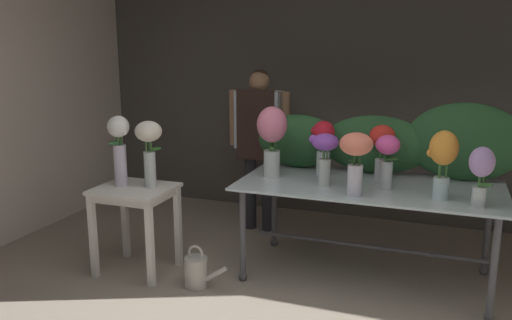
{
  "coord_description": "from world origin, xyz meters",
  "views": [
    {
      "loc": [
        1.05,
        -2.4,
        1.89
      ],
      "look_at": [
        -0.38,
        1.45,
        0.96
      ],
      "focal_mm": 37.23,
      "sensor_mm": 36.0,
      "label": 1
    }
  ],
  "objects": [
    {
      "name": "vase_violet_stock",
      "position": [
        0.17,
        1.51,
        1.06
      ],
      "size": [
        0.23,
        0.21,
        0.41
      ],
      "color": "silver",
      "rests_on": "display_table_glass"
    },
    {
      "name": "vase_coral_snapdragons",
      "position": [
        0.43,
        1.32,
        1.09
      ],
      "size": [
        0.24,
        0.24,
        0.46
      ],
      "color": "silver",
      "rests_on": "display_table_glass"
    },
    {
      "name": "vase_white_roses_tall",
      "position": [
        -1.44,
        1.14,
        1.05
      ],
      "size": [
        0.18,
        0.18,
        0.58
      ],
      "color": "silver",
      "rests_on": "side_table_white"
    },
    {
      "name": "florist",
      "position": [
        -0.71,
        2.45,
        1.0
      ],
      "size": [
        0.63,
        0.24,
        1.61
      ],
      "color": "#232328",
      "rests_on": "ground"
    },
    {
      "name": "ground_plane",
      "position": [
        0.0,
        1.63,
        0.0
      ],
      "size": [
        7.49,
        7.49,
        0.0
      ],
      "primitive_type": "plane",
      "color": "gray"
    },
    {
      "name": "vase_lilac_lilies",
      "position": [
        1.27,
        1.34,
        1.04
      ],
      "size": [
        0.17,
        0.17,
        0.42
      ],
      "color": "silver",
      "rests_on": "display_table_glass"
    },
    {
      "name": "vase_crimson_carnations",
      "position": [
        0.07,
        1.82,
        1.06
      ],
      "size": [
        0.2,
        0.18,
        0.46
      ],
      "color": "silver",
      "rests_on": "display_table_glass"
    },
    {
      "name": "wall_left",
      "position": [
        -2.88,
        1.63,
        1.45
      ],
      "size": [
        0.12,
        3.37,
        2.9
      ],
      "primitive_type": "cube",
      "color": "beige",
      "rests_on": "ground"
    },
    {
      "name": "vase_sunset_tulips",
      "position": [
        1.02,
        1.44,
        1.09
      ],
      "size": [
        0.21,
        0.2,
        0.49
      ],
      "color": "silver",
      "rests_on": "display_table_glass"
    },
    {
      "name": "watering_can",
      "position": [
        -0.72,
        1.04,
        0.13
      ],
      "size": [
        0.35,
        0.18,
        0.34
      ],
      "color": "#B7B2A8",
      "rests_on": "ground"
    },
    {
      "name": "vase_fuchsia_ranunculus",
      "position": [
        0.63,
        1.57,
        1.05
      ],
      "size": [
        0.18,
        0.18,
        0.42
      ],
      "color": "silver",
      "rests_on": "display_table_glass"
    },
    {
      "name": "side_table_white",
      "position": [
        -1.32,
        1.14,
        0.61
      ],
      "size": [
        0.61,
        0.53,
        0.73
      ],
      "color": "silver",
      "rests_on": "ground"
    },
    {
      "name": "vase_rosy_freesia",
      "position": [
        -0.31,
        1.63,
        1.15
      ],
      "size": [
        0.25,
        0.25,
        0.58
      ],
      "color": "silver",
      "rests_on": "display_table_glass"
    },
    {
      "name": "wall_back",
      "position": [
        0.0,
        3.25,
        1.45
      ],
      "size": [
        5.76,
        0.12,
        2.9
      ],
      "primitive_type": "cube",
      "color": "#4C4742",
      "rests_on": "ground"
    },
    {
      "name": "foliage_backdrop",
      "position": [
        0.54,
        2.05,
        1.06
      ],
      "size": [
        2.2,
        0.29,
        0.63
      ],
      "color": "#28562D",
      "rests_on": "display_table_glass"
    },
    {
      "name": "vase_cream_lisianthus_tall",
      "position": [
        -1.2,
        1.2,
        1.08
      ],
      "size": [
        0.22,
        0.21,
        0.54
      ],
      "color": "silver",
      "rests_on": "side_table_white"
    },
    {
      "name": "vase_scarlet_roses",
      "position": [
        0.55,
        1.85,
        1.09
      ],
      "size": [
        0.21,
        0.21,
        0.45
      ],
      "color": "silver",
      "rests_on": "display_table_glass"
    },
    {
      "name": "display_table_glass",
      "position": [
        0.49,
        1.67,
        0.68
      ],
      "size": [
        2.02,
        1.0,
        0.79
      ],
      "color": "silver",
      "rests_on": "ground"
    }
  ]
}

